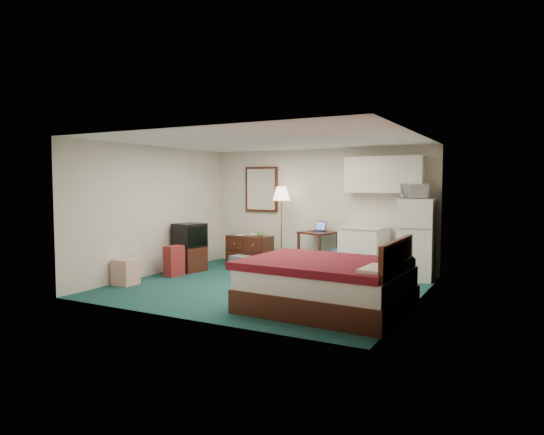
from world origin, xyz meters
The scene contains 25 objects.
floor centered at (0.00, 0.00, 0.00)m, with size 5.00×4.50×0.01m, color #143637.
ceiling centered at (0.00, 0.00, 2.50)m, with size 5.00×4.50×0.01m, color beige.
walls centered at (0.00, 0.00, 1.25)m, with size 5.01×4.51×2.50m.
mirror centered at (-1.35, 2.22, 1.65)m, with size 0.80×0.06×1.00m, color white, non-canonical shape.
upper_cabinets centered at (1.45, 2.08, 1.95)m, with size 1.50×0.35×0.70m, color white, non-canonical shape.
headboard centered at (2.46, -0.95, 0.55)m, with size 0.06×1.56×1.00m, color black, non-canonical shape.
dresser centered at (-1.35, 1.69, 0.33)m, with size 0.97×0.44×0.66m, color black, non-canonical shape.
floor_lamp centered at (-0.68, 1.89, 0.86)m, with size 0.37×0.37×1.71m, color gold, non-canonical shape.
desk centered at (0.15, 1.92, 0.40)m, with size 0.63×0.63×0.79m, color black, non-canonical shape.
exercise_ball centered at (0.64, 1.85, 0.25)m, with size 0.51×0.51×0.51m, color navy.
kitchen_counter centered at (1.12, 1.91, 0.45)m, with size 0.83×0.63×0.90m, color white, non-canonical shape.
fridge centered at (2.13, 1.88, 0.75)m, with size 0.62×0.62×1.50m, color silver, non-canonical shape.
bed centered at (1.48, -0.95, 0.35)m, with size 2.17×1.69×0.69m, color #490F19, non-canonical shape.
tv_stand centered at (-2.10, 0.59, 0.24)m, with size 0.49×0.53×0.49m, color black, non-canonical shape.
suitcase centered at (-2.04, 0.02, 0.29)m, with size 0.23×0.36×0.59m, color maroon, non-canonical shape.
retail_box centered at (-2.28, -1.00, 0.23)m, with size 0.36×0.36×0.45m, color white, non-canonical shape.
file_bin centered at (-1.32, 1.28, 0.14)m, with size 0.40×0.30×0.28m, color slate, non-canonical shape.
cardboard_box_a centered at (-0.18, 1.31, 0.12)m, with size 0.29×0.24×0.24m, color #917F5C, non-canonical shape.
cardboard_box_b centered at (0.66, 1.68, 0.14)m, with size 0.24×0.29×0.29m, color #917F5C, non-canonical shape.
laptop centered at (0.11, 1.95, 0.90)m, with size 0.29×0.24×0.20m, color black, non-canonical shape.
crt_tv centered at (-2.12, 0.61, 0.73)m, with size 0.52×0.56×0.48m, color black, non-canonical shape.
microwave centered at (2.06, 1.91, 1.67)m, with size 0.50×0.27×0.34m, color silver.
book_a centered at (-1.60, 1.62, 0.78)m, with size 0.18×0.02×0.24m, color #917F5C.
book_b centered at (-1.40, 1.80, 0.78)m, with size 0.18×0.02×0.24m, color #917F5C.
mug centered at (-1.02, 1.59, 0.73)m, with size 0.13×0.11×0.13m, color #5A9D46.
Camera 1 is at (3.97, -7.21, 1.77)m, focal length 32.00 mm.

